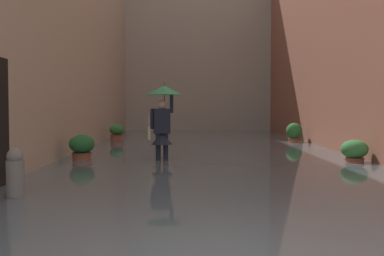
# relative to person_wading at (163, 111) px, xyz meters

# --- Properties ---
(ground_plane) EXTENTS (60.00, 60.00, 0.00)m
(ground_plane) POSITION_rel_person_wading_xyz_m (-1.15, -2.39, -1.30)
(ground_plane) COLOR #605B56
(flood_water) EXTENTS (7.92, 26.87, 0.17)m
(flood_water) POSITION_rel_person_wading_xyz_m (-1.15, -2.39, -1.21)
(flood_water) COLOR #515B60
(flood_water) RESTS_ON ground_plane
(building_facade_far) EXTENTS (10.72, 1.80, 8.61)m
(building_facade_far) POSITION_rel_person_wading_xyz_m (-1.15, -13.72, 3.01)
(building_facade_far) COLOR #A89989
(building_facade_far) RESTS_ON ground_plane
(person_wading) EXTENTS (0.86, 0.86, 1.98)m
(person_wading) POSITION_rel_person_wading_xyz_m (0.00, 0.00, 0.00)
(person_wading) COLOR black
(person_wading) RESTS_ON ground_plane
(potted_plant_near_left) EXTENTS (0.55, 0.55, 0.82)m
(potted_plant_near_left) POSITION_rel_person_wading_xyz_m (-4.26, -5.33, -0.83)
(potted_plant_near_left) COLOR #9E563D
(potted_plant_near_left) RESTS_ON ground_plane
(potted_plant_mid_right) EXTENTS (0.50, 0.50, 0.76)m
(potted_plant_mid_right) POSITION_rel_person_wading_xyz_m (1.90, -5.86, -0.89)
(potted_plant_mid_right) COLOR brown
(potted_plant_mid_right) RESTS_ON ground_plane
(potted_plant_far_right) EXTENTS (0.60, 0.60, 0.75)m
(potted_plant_far_right) POSITION_rel_person_wading_xyz_m (1.89, 0.09, -0.87)
(potted_plant_far_right) COLOR brown
(potted_plant_far_right) RESTS_ON ground_plane
(potted_plant_mid_left) EXTENTS (0.61, 0.61, 0.67)m
(potted_plant_mid_left) POSITION_rel_person_wading_xyz_m (-4.33, 0.64, -0.91)
(potted_plant_mid_left) COLOR #9E563D
(potted_plant_mid_left) RESTS_ON ground_plane
(mooring_bollard) EXTENTS (0.25, 0.25, 0.85)m
(mooring_bollard) POSITION_rel_person_wading_xyz_m (1.84, 4.85, -0.87)
(mooring_bollard) COLOR slate
(mooring_bollard) RESTS_ON ground_plane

